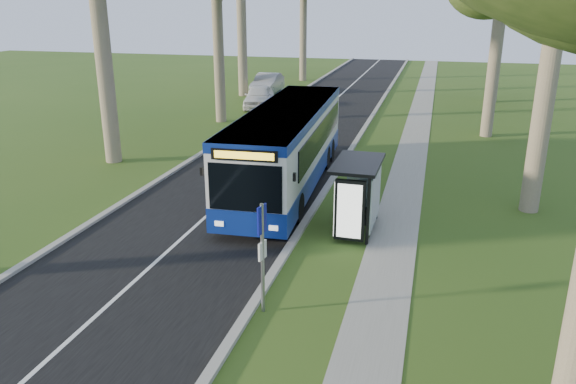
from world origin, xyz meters
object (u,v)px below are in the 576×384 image
bus_stop_sign (262,246)px  litter_bin (348,212)px  bus_shelter (359,186)px  car_white (259,96)px  bus (288,147)px  car_silver (267,84)px

bus_stop_sign → litter_bin: size_ratio=3.16×
bus_shelter → car_white: bearing=116.5°
bus_stop_sign → litter_bin: 6.29m
bus_shelter → litter_bin: 1.43m
bus → bus_shelter: (3.44, -4.13, -0.04)m
litter_bin → car_silver: car_silver is taller
car_white → car_silver: car_silver is taller
litter_bin → car_white: size_ratio=0.19×
bus_stop_sign → car_silver: (-9.66, 32.29, -0.90)m
bus_stop_sign → car_silver: bearing=117.9°
bus → car_silver: bus is taller
bus_shelter → car_silver: bearing=113.6°
bus_shelter → litter_bin: bus_shelter is taller
bus → bus_stop_sign: bearing=-81.4°
car_white → bus_stop_sign: bearing=-83.0°
bus → car_white: (-6.57, 16.85, -0.88)m
bus_stop_sign → litter_bin: bearing=90.9°
bus_shelter → car_white: 23.26m
bus_stop_sign → bus: bearing=112.6°
bus → car_silver: bearing=106.0°
bus_shelter → car_silver: bus_shelter is taller
bus_shelter → bus_stop_sign: bearing=-105.0°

